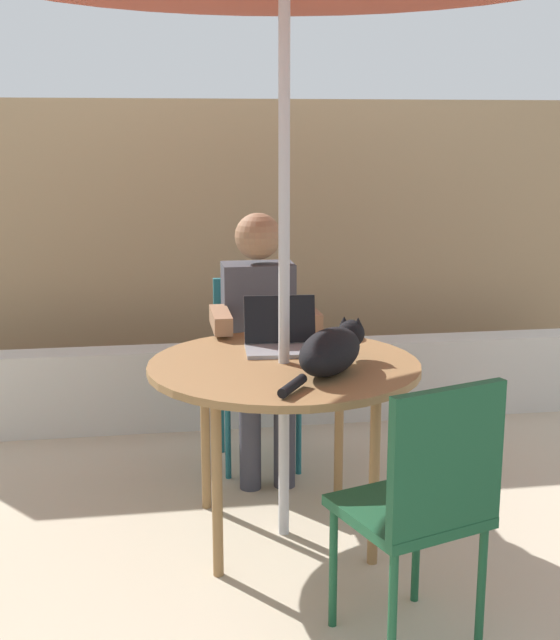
% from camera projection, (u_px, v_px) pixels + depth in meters
% --- Properties ---
extents(ground_plane, '(14.00, 14.00, 0.00)m').
position_uv_depth(ground_plane, '(284.00, 533.00, 3.55)').
color(ground_plane, '#BCAD93').
extents(fence_back, '(4.59, 0.08, 1.80)m').
position_uv_depth(fence_back, '(232.00, 250.00, 5.25)').
color(fence_back, '#937756').
rests_on(fence_back, ground).
extents(planter_wall_low, '(4.13, 0.20, 0.45)m').
position_uv_depth(planter_wall_low, '(245.00, 384.00, 4.82)').
color(planter_wall_low, beige).
rests_on(planter_wall_low, ground).
extents(patio_table, '(1.08, 1.08, 0.73)m').
position_uv_depth(patio_table, '(284.00, 376.00, 3.40)').
color(patio_table, olive).
rests_on(patio_table, ground).
extents(chair_occupied, '(0.40, 0.40, 0.91)m').
position_uv_depth(chair_occupied, '(256.00, 354.00, 4.26)').
color(chair_occupied, '#1E606B').
rests_on(chair_occupied, ground).
extents(chair_empty, '(0.51, 0.51, 0.91)m').
position_uv_depth(chair_empty, '(425.00, 495.00, 2.63)').
color(chair_empty, '#194C2D').
rests_on(chair_empty, ground).
extents(person_seated, '(0.48, 0.48, 1.25)m').
position_uv_depth(person_seated, '(260.00, 328.00, 4.07)').
color(person_seated, '#3F3F47').
rests_on(person_seated, ground).
extents(laptop, '(0.32, 0.27, 0.21)m').
position_uv_depth(laptop, '(281.00, 334.00, 3.58)').
color(laptop, gray).
rests_on(laptop, patio_table).
extents(cat, '(0.44, 0.55, 0.17)m').
position_uv_depth(cat, '(332.00, 350.00, 3.24)').
color(cat, black).
rests_on(cat, patio_table).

